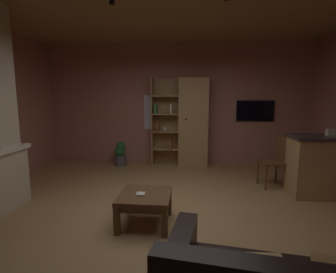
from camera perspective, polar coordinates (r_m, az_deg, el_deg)
floor at (r=3.68m, az=-0.58°, el=-17.53°), size 6.34×5.87×0.02m
wall_back at (r=6.26m, az=2.10°, el=7.11°), size 6.46×0.06×2.90m
window_pane_back at (r=6.29m, az=-2.79°, el=5.46°), size 0.57×0.01×0.84m
bookshelf_cabinet at (r=6.01m, az=4.84°, el=2.98°), size 1.31×0.41×2.07m
tissue_box at (r=4.82m, az=32.67°, el=0.71°), size 0.13×0.13×0.11m
coffee_table at (r=3.36m, az=-5.19°, el=-13.97°), size 0.65×0.67×0.40m
table_book_0 at (r=3.30m, az=-6.17°, el=-12.70°), size 0.11×0.11×0.02m
dining_chair at (r=5.02m, az=23.20°, el=-4.53°), size 0.48×0.48×0.92m
potted_floor_plant at (r=6.22m, az=-10.63°, el=-3.89°), size 0.27×0.27×0.58m
wall_mounted_tv at (r=6.38m, az=18.91°, el=5.47°), size 0.86×0.06×0.49m
track_light_spot_1 at (r=3.70m, az=-12.47°, el=27.58°), size 0.07×0.07×0.09m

